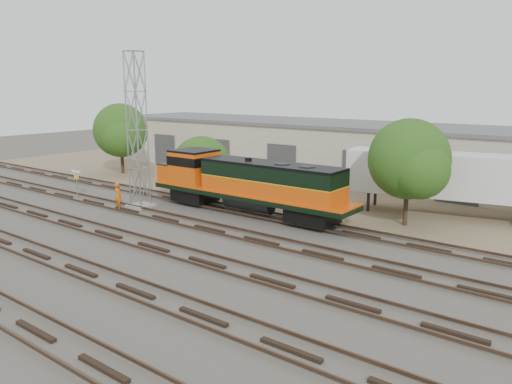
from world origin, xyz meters
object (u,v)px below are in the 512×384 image
Objects in this scene: worker at (118,196)px; locomotive at (245,182)px; semi_trailer at (459,178)px; signal_tower at (137,134)px.

locomotive is at bearing -140.63° from worker.
locomotive is 14.32m from semi_trailer.
signal_tower is 22.36m from semi_trailer.
semi_trailer is (11.87, 8.00, 0.49)m from locomotive.
locomotive is 1.44× the size of signal_tower.
locomotive is 8.58m from signal_tower.
signal_tower is (-7.34, -3.13, 3.17)m from locomotive.
locomotive is at bearing 23.13° from signal_tower.
locomotive is 9.37m from worker.
worker is at bearing -119.09° from signal_tower.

